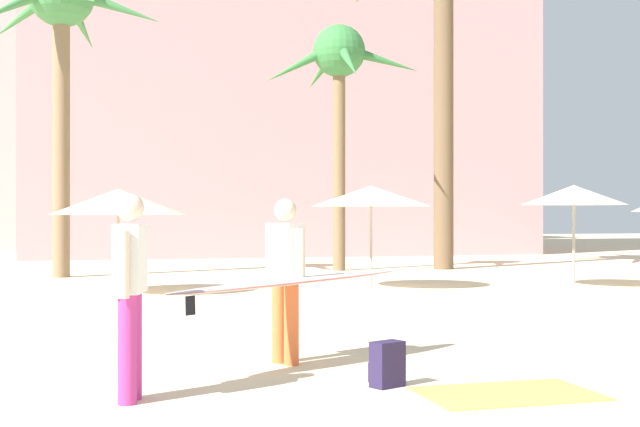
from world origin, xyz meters
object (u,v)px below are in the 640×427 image
(backpack, at_px, (387,365))
(person_mid_center, at_px, (288,277))
(palm_tree_left, at_px, (339,71))
(cafe_umbrella_2, at_px, (118,202))
(cafe_umbrella_4, at_px, (574,195))
(beach_towel, at_px, (508,394))
(cafe_umbrella_0, at_px, (371,196))
(person_mid_left, at_px, (130,287))
(palm_tree_far_left, at_px, (62,21))

(backpack, xyz_separation_m, person_mid_center, (-0.65, 1.27, 0.73))
(palm_tree_left, bearing_deg, cafe_umbrella_2, -136.75)
(cafe_umbrella_4, distance_m, beach_towel, 12.01)
(cafe_umbrella_0, distance_m, person_mid_left, 11.53)
(palm_tree_far_left, relative_size, person_mid_center, 2.76)
(beach_towel, bearing_deg, cafe_umbrella_2, 106.21)
(cafe_umbrella_4, relative_size, person_mid_left, 1.29)
(beach_towel, distance_m, person_mid_left, 3.42)
(backpack, distance_m, person_mid_center, 1.61)
(beach_towel, relative_size, backpack, 3.66)
(cafe_umbrella_0, relative_size, person_mid_left, 1.46)
(palm_tree_left, relative_size, beach_towel, 4.57)
(cafe_umbrella_0, distance_m, cafe_umbrella_2, 5.30)
(beach_towel, relative_size, person_mid_center, 0.53)
(palm_tree_far_left, distance_m, beach_towel, 17.70)
(backpack, relative_size, person_mid_left, 0.24)
(palm_tree_left, relative_size, person_mid_center, 2.40)
(beach_towel, bearing_deg, palm_tree_left, 79.32)
(cafe_umbrella_2, relative_size, person_mid_left, 1.54)
(cafe_umbrella_2, bearing_deg, cafe_umbrella_4, -5.28)
(palm_tree_far_left, relative_size, cafe_umbrella_2, 2.97)
(cafe_umbrella_4, relative_size, person_mid_center, 0.78)
(backpack, xyz_separation_m, person_mid_left, (-2.31, -0.05, 0.77))
(palm_tree_left, height_order, person_mid_left, palm_tree_left)
(person_mid_center, height_order, person_mid_left, person_mid_left)
(beach_towel, bearing_deg, cafe_umbrella_4, 56.31)
(person_mid_left, bearing_deg, person_mid_center, 52.70)
(palm_tree_left, xyz_separation_m, person_mid_center, (-4.72, -14.78, -4.77))
(palm_tree_far_left, relative_size, backpack, 19.24)
(cafe_umbrella_0, distance_m, backpack, 10.70)
(palm_tree_far_left, distance_m, cafe_umbrella_0, 9.54)
(palm_tree_far_left, relative_size, cafe_umbrella_0, 3.13)
(cafe_umbrella_2, distance_m, beach_towel, 11.34)
(cafe_umbrella_4, height_order, person_mid_center, cafe_umbrella_4)
(palm_tree_left, distance_m, cafe_umbrella_0, 7.09)
(cafe_umbrella_2, distance_m, person_mid_center, 9.06)
(cafe_umbrella_2, bearing_deg, palm_tree_left, 43.25)
(cafe_umbrella_4, xyz_separation_m, person_mid_left, (-9.80, -9.31, -1.05))
(palm_tree_left, xyz_separation_m, cafe_umbrella_0, (-0.96, -5.96, -3.72))
(palm_tree_far_left, relative_size, beach_towel, 5.26)
(cafe_umbrella_4, bearing_deg, cafe_umbrella_2, 174.72)
(palm_tree_far_left, height_order, cafe_umbrella_4, palm_tree_far_left)
(cafe_umbrella_4, bearing_deg, beach_towel, -123.69)
(cafe_umbrella_4, distance_m, backpack, 12.05)
(cafe_umbrella_2, xyz_separation_m, beach_towel, (3.12, -10.74, -1.84))
(beach_towel, relative_size, person_mid_left, 0.87)
(palm_tree_far_left, distance_m, palm_tree_left, 7.65)
(palm_tree_far_left, distance_m, backpack, 16.89)
(cafe_umbrella_4, relative_size, beach_towel, 1.48)
(palm_tree_left, distance_m, backpack, 17.45)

